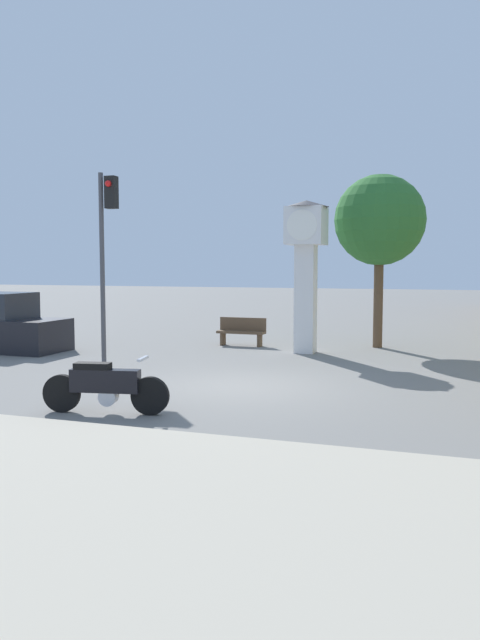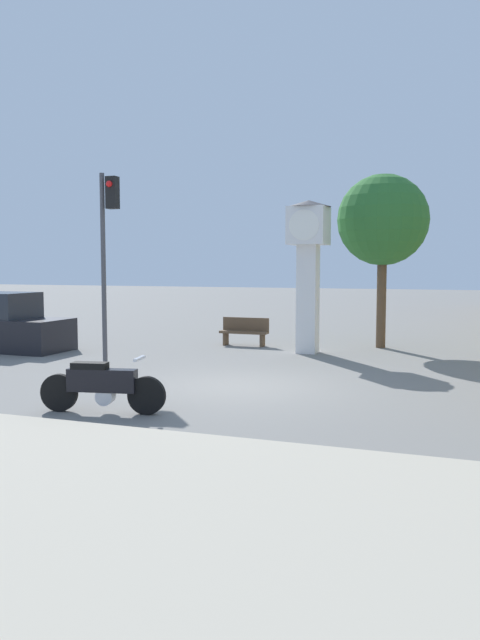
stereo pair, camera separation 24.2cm
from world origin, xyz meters
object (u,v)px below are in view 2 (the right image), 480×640
Objects in this scene: clock_tower at (308,252)px; traffic_light at (107,236)px; bench at (245,331)px; street_tree at (383,221)px; parked_car at (2,326)px; motorcycle at (102,386)px.

clock_tower is 0.92× the size of traffic_light.
traffic_light is 3.10× the size of bench.
street_tree is 5.67m from bench.
traffic_light is at bearing -132.92° from street_tree.
parked_car is at bearing -152.28° from bench.
parked_car is (-9.16, -2.58, -2.29)m from clock_tower.
traffic_light is (-2.51, 4.31, 2.88)m from motorcycle.
bench is at bearing 157.42° from clock_tower.
street_tree reaches higher than clock_tower.
motorcycle is at bearing -108.07° from street_tree.
traffic_light reaches higher than bench.
clock_tower is at bearing -134.25° from street_tree.
traffic_light is 6.44m from bench.
motorcycle is 5.76m from traffic_light.
traffic_light is 8.88m from street_tree.
street_tree is (6.03, 6.49, 0.68)m from traffic_light.
street_tree is at bearing 47.08° from traffic_light.
bench is (-2.37, 0.99, -2.55)m from clock_tower.
bench is at bearing -166.99° from street_tree.
parked_car is at bearing -157.64° from street_tree.
motorcycle is 9.32m from clock_tower.
motorcycle reaches higher than bench.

